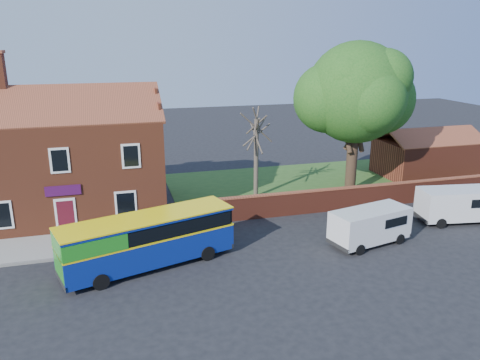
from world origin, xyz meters
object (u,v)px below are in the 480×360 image
object	(u,v)px
large_tree	(356,95)
van_far	(459,204)
van_near	(370,225)
bus	(143,239)

from	to	relation	value
large_tree	van_far	bearing A→B (deg)	-63.67
van_near	van_far	xyz separation A→B (m)	(7.21, 1.50, 0.07)
van_far	large_tree	bearing A→B (deg)	125.08
bus	van_near	world-z (taller)	bus
van_far	large_tree	size ratio (longest dim) A/B	0.46
van_far	large_tree	distance (m)	10.30
bus	large_tree	xyz separation A→B (m)	(16.20, 8.41, 5.81)
van_near	large_tree	size ratio (longest dim) A/B	0.44
large_tree	bus	bearing A→B (deg)	-152.58
bus	van_near	size ratio (longest dim) A/B	1.84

